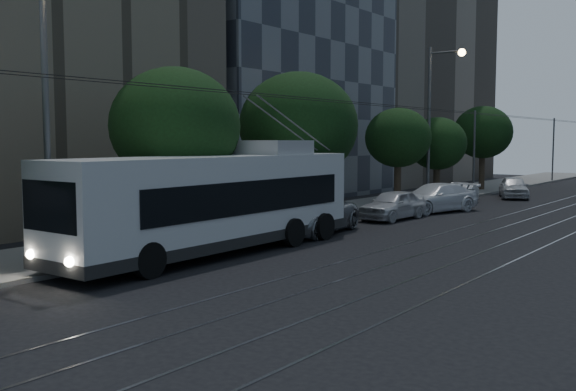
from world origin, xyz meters
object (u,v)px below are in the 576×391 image
(pickup_silver, at_px, (308,215))
(car_white_c, at_px, (463,194))
(car_white_d, at_px, (513,187))
(trolleybus, at_px, (218,201))
(streetlamp_near, at_px, (53,91))
(car_white_a, at_px, (393,205))
(car_white_b, at_px, (435,198))
(streetlamp_far, at_px, (435,110))

(pickup_silver, relative_size, car_white_c, 1.49)
(pickup_silver, relative_size, car_white_d, 1.29)
(pickup_silver, distance_m, car_white_c, 15.86)
(trolleybus, relative_size, streetlamp_near, 1.50)
(car_white_a, xyz_separation_m, car_white_c, (-0.16, 9.37, -0.12))
(trolleybus, distance_m, pickup_silver, 5.81)
(car_white_a, bearing_deg, car_white_d, 89.06)
(trolleybus, bearing_deg, car_white_a, 87.05)
(car_white_a, height_order, streetlamp_near, streetlamp_near)
(trolleybus, bearing_deg, car_white_b, 86.63)
(streetlamp_far, bearing_deg, car_white_b, -64.80)
(pickup_silver, distance_m, streetlamp_near, 12.18)
(car_white_c, xyz_separation_m, streetlamp_far, (-1.54, -0.82, 5.20))
(car_white_a, relative_size, car_white_b, 0.81)
(streetlamp_far, bearing_deg, trolleybus, -86.44)
(trolleybus, height_order, car_white_b, trolleybus)
(car_white_b, relative_size, car_white_c, 1.42)
(car_white_b, height_order, streetlamp_far, streetlamp_far)
(car_white_b, bearing_deg, car_white_a, -75.18)
(car_white_a, distance_m, streetlamp_far, 10.09)
(trolleybus, distance_m, streetlamp_far, 21.17)
(car_white_c, height_order, car_white_d, car_white_d)
(car_white_d, bearing_deg, car_white_c, -123.09)
(pickup_silver, xyz_separation_m, car_white_d, (1.60, 21.95, -0.04))
(car_white_c, relative_size, car_white_d, 0.87)
(car_white_a, bearing_deg, car_white_c, 93.68)
(car_white_d, relative_size, streetlamp_far, 0.46)
(car_white_a, xyz_separation_m, streetlamp_far, (-1.70, 8.55, 5.08))
(pickup_silver, height_order, car_white_c, pickup_silver)
(streetlamp_far, bearing_deg, streetlamp_near, -90.02)
(car_white_a, bearing_deg, car_white_b, 89.20)
(car_white_d, bearing_deg, streetlamp_near, -117.09)
(trolleybus, distance_m, streetlamp_near, 6.69)
(pickup_silver, bearing_deg, car_white_b, 77.28)
(car_white_a, xyz_separation_m, car_white_d, (0.99, 15.47, 0.01))
(car_white_b, distance_m, streetlamp_far, 6.84)
(streetlamp_far, bearing_deg, car_white_c, 27.84)
(car_white_c, xyz_separation_m, streetlamp_near, (-1.56, -27.06, 4.77))
(car_white_b, xyz_separation_m, car_white_d, (0.72, 11.10, -0.04))
(streetlamp_near, distance_m, streetlamp_far, 26.25)
(car_white_d, bearing_deg, car_white_a, -116.10)
(car_white_d, xyz_separation_m, streetlamp_far, (-2.69, -6.91, 5.07))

